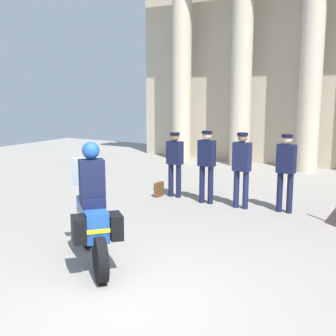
{
  "coord_description": "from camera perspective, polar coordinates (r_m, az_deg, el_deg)",
  "views": [
    {
      "loc": [
        3.07,
        -4.15,
        2.65
      ],
      "look_at": [
        -1.1,
        2.98,
        1.17
      ],
      "focal_mm": 47.16,
      "sensor_mm": 36.0,
      "label": 1
    }
  ],
  "objects": [
    {
      "name": "officer_in_row_3",
      "position": [
        9.8,
        15.0,
        0.15
      ],
      "size": [
        0.4,
        0.26,
        1.71
      ],
      "rotation": [
        0.0,
        0.0,
        3.04
      ],
      "color": "#141938",
      "rests_on": "ground_plane"
    },
    {
      "name": "officer_in_row_2",
      "position": [
        9.94,
        9.51,
        0.49
      ],
      "size": [
        0.4,
        0.26,
        1.71
      ],
      "rotation": [
        0.0,
        0.0,
        3.04
      ],
      "color": "#191E42",
      "rests_on": "ground_plane"
    },
    {
      "name": "colonnade_backdrop",
      "position": [
        15.47,
        18.57,
        13.44
      ],
      "size": [
        13.49,
        1.55,
        6.77
      ],
      "color": "#B6AB91",
      "rests_on": "ground_plane"
    },
    {
      "name": "ground_plane",
      "position": [
        5.8,
        -5.72,
        -17.11
      ],
      "size": [
        28.0,
        28.0,
        0.0
      ],
      "primitive_type": "plane",
      "color": "gray"
    },
    {
      "name": "motorcycle_with_rider",
      "position": [
        6.77,
        -9.73,
        -5.93
      ],
      "size": [
        1.64,
        1.48,
        1.9
      ],
      "rotation": [
        0.0,
        0.0,
        2.41
      ],
      "color": "black",
      "rests_on": "ground_plane"
    },
    {
      "name": "officer_in_row_0",
      "position": [
        10.87,
        0.89,
        1.14
      ],
      "size": [
        0.4,
        0.26,
        1.61
      ],
      "rotation": [
        0.0,
        0.0,
        3.04
      ],
      "color": "#141938",
      "rests_on": "ground_plane"
    },
    {
      "name": "briefcase_on_ground",
      "position": [
        11.05,
        -1.18,
        -2.78
      ],
      "size": [
        0.1,
        0.32,
        0.36
      ],
      "primitive_type": "cube",
      "color": "brown",
      "rests_on": "ground_plane"
    },
    {
      "name": "officer_in_row_1",
      "position": [
        10.28,
        5.01,
        0.92
      ],
      "size": [
        0.4,
        0.26,
        1.71
      ],
      "rotation": [
        0.0,
        0.0,
        3.04
      ],
      "color": "#141938",
      "rests_on": "ground_plane"
    }
  ]
}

